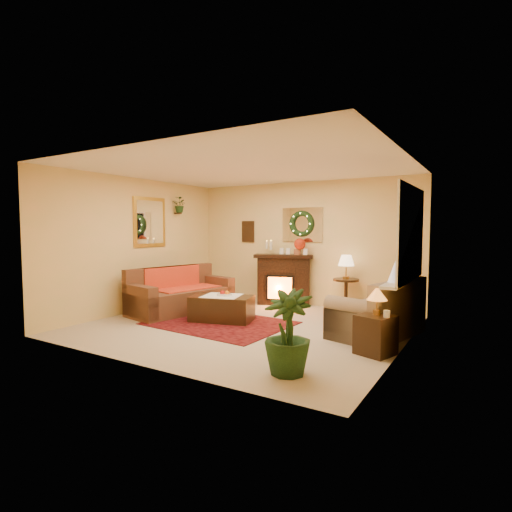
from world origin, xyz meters
The scene contains 31 objects.
floor centered at (0.00, 0.00, 0.00)m, with size 5.00×5.00×0.00m, color beige.
ceiling centered at (0.00, 0.00, 2.60)m, with size 5.00×5.00×0.00m, color white.
wall_back centered at (0.00, 2.25, 1.30)m, with size 5.00×5.00×0.00m, color #EFD88C.
wall_front centered at (0.00, -2.25, 1.30)m, with size 5.00×5.00×0.00m, color #EFD88C.
wall_left centered at (-2.50, 0.00, 1.30)m, with size 4.50×4.50×0.00m, color #EFD88C.
wall_right centered at (2.50, 0.00, 1.30)m, with size 4.50×4.50×0.00m, color #EFD88C.
area_rug centered at (-0.47, -0.07, 0.01)m, with size 2.28×1.71×0.01m, color #571615.
sofa centered at (-1.66, 0.32, 0.43)m, with size 0.89×2.02×0.87m, color brown.
red_throw centered at (-1.72, 0.46, 0.46)m, with size 0.79×1.28×0.02m, color #C53C12.
fireplace centered at (-0.33, 2.04, 0.55)m, with size 1.09×0.35×1.00m, color black.
poinsettia centered at (0.05, 2.02, 1.30)m, with size 0.24×0.24×0.24m, color #A6230D.
mantel_candle_a centered at (-0.76, 2.06, 1.26)m, with size 0.05×0.05×0.16m, color white.
mantel_candle_b centered at (-0.61, 1.99, 1.26)m, with size 0.06×0.06×0.19m, color beige.
mantel_mirror centered at (0.00, 2.23, 1.70)m, with size 0.92×0.02×0.72m, color white.
wreath centered at (0.00, 2.19, 1.72)m, with size 0.55×0.55×0.11m, color #194719.
wall_art centered at (-1.35, 2.23, 1.55)m, with size 0.32×0.03×0.48m, color #381E11.
gold_mirror centered at (-2.48, 0.30, 1.75)m, with size 0.03×0.84×1.00m, color gold.
hanging_plant centered at (-2.34, 1.05, 1.97)m, with size 0.33×0.28×0.36m, color #194719.
loveseat centered at (2.01, 0.56, 0.42)m, with size 0.87×1.51×0.87m, color #998962.
window_frame centered at (2.48, 0.55, 1.55)m, with size 0.03×1.86×1.36m, color white.
window_glass centered at (2.47, 0.55, 1.55)m, with size 0.02×1.70×1.22m, color black.
window_sill centered at (2.38, 0.55, 0.87)m, with size 0.22×1.86×0.04m, color white.
mini_tree centered at (2.37, 0.12, 1.04)m, with size 0.20×0.20×0.30m, color white.
sill_plant centered at (2.34, 1.25, 1.08)m, with size 0.27×0.22×0.49m, color #19381E.
side_table_round centered at (1.06, 1.98, 0.33)m, with size 0.50×0.50×0.65m, color black.
lamp_cream centered at (1.06, 1.98, 0.88)m, with size 0.31×0.31×0.47m, color beige.
end_table_square centered at (2.24, -0.37, 0.27)m, with size 0.42×0.42×0.51m, color #452215.
lamp_tiffany centered at (2.24, -0.34, 0.74)m, with size 0.26×0.26×0.38m, color gold.
coffee_table centered at (-0.54, 0.09, 0.21)m, with size 1.06×0.58×0.44m, color black.
fruit_bowl centered at (-0.51, 0.13, 0.45)m, with size 0.27×0.27×0.06m, color white.
floor_palm centered at (1.59, -1.60, 0.45)m, with size 1.59×1.59×2.84m, color #193216.
Camera 1 is at (3.54, -5.50, 1.63)m, focal length 28.00 mm.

